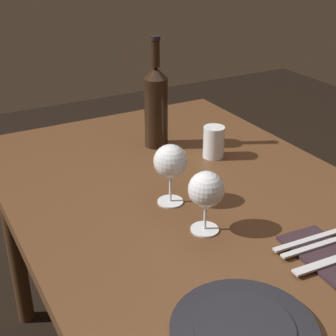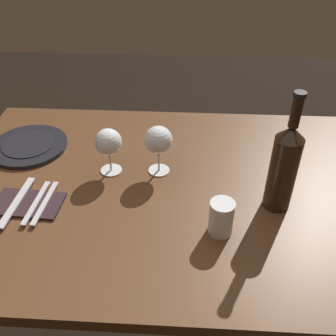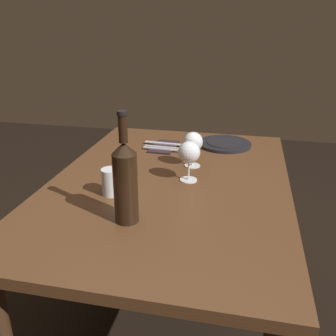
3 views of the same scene
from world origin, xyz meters
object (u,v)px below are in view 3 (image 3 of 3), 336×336
object	(u,v)px
wine_glass_right	(193,143)
water_tumbler	(111,183)
folded_napkin	(164,147)
fork_inner	(163,147)
fork_outer	(162,149)
table_knife	(165,143)
wine_glass_left	(189,153)
wine_bottle	(125,181)
dinner_plate	(225,144)

from	to	relation	value
wine_glass_right	water_tumbler	world-z (taller)	wine_glass_right
folded_napkin	fork_inner	distance (m)	0.03
fork_outer	table_knife	bearing A→B (deg)	0.00
wine_glass_left	fork_inner	distance (m)	0.39
wine_bottle	dinner_plate	distance (m)	0.84
wine_bottle	dinner_plate	bearing A→B (deg)	-17.02
dinner_plate	fork_outer	xyz separation A→B (m)	(-0.15, 0.28, 0.00)
table_knife	fork_outer	bearing A→B (deg)	180.00
table_knife	wine_bottle	bearing A→B (deg)	-176.79
wine_glass_left	wine_bottle	world-z (taller)	wine_bottle
wine_glass_right	fork_inner	xyz separation A→B (m)	(0.18, 0.17, -0.09)
folded_napkin	fork_outer	distance (m)	0.05
water_tumbler	fork_outer	world-z (taller)	water_tumbler
folded_napkin	fork_outer	bearing A→B (deg)	180.00
wine_bottle	folded_napkin	world-z (taller)	wine_bottle
wine_glass_left	fork_inner	size ratio (longest dim) A/B	0.87
wine_bottle	fork_inner	distance (m)	0.68
dinner_plate	folded_napkin	bearing A→B (deg)	108.75
wine_glass_right	fork_outer	distance (m)	0.25
wine_glass_left	folded_napkin	xyz separation A→B (m)	(0.36, 0.18, -0.11)
wine_glass_left	table_knife	distance (m)	0.44
dinner_plate	fork_inner	world-z (taller)	dinner_plate
wine_glass_right	fork_outer	xyz separation A→B (m)	(0.16, 0.17, -0.09)
dinner_plate	wine_bottle	bearing A→B (deg)	162.98
wine_bottle	water_tumbler	bearing A→B (deg)	34.51
table_knife	wine_glass_left	bearing A→B (deg)	-155.32
wine_glass_right	dinner_plate	size ratio (longest dim) A/B	0.58
fork_inner	wine_bottle	bearing A→B (deg)	-176.53
wine_bottle	folded_napkin	size ratio (longest dim) A/B	1.76
fork_outer	wine_glass_right	bearing A→B (deg)	-132.70
wine_glass_left	wine_glass_right	distance (m)	0.15
wine_glass_left	table_knife	world-z (taller)	wine_glass_left
wine_bottle	water_tumbler	size ratio (longest dim) A/B	3.57
wine_bottle	table_knife	size ratio (longest dim) A/B	1.64
folded_napkin	wine_bottle	bearing A→B (deg)	-176.65
wine_glass_right	folded_napkin	distance (m)	0.28
folded_napkin	fork_inner	bearing A→B (deg)	180.00
folded_napkin	table_knife	xyz separation A→B (m)	(0.03, 0.00, 0.01)
water_tumbler	folded_napkin	xyz separation A→B (m)	(0.53, -0.07, -0.04)
wine_bottle	table_knife	bearing A→B (deg)	3.21
table_knife	wine_glass_right	bearing A→B (deg)	-144.38
fork_outer	table_knife	world-z (taller)	same
fork_outer	table_knife	distance (m)	0.08
wine_glass_right	folded_napkin	world-z (taller)	wine_glass_right
fork_inner	folded_napkin	bearing A→B (deg)	0.00
wine_glass_right	water_tumbler	bearing A→B (deg)	143.77
wine_glass_right	table_knife	size ratio (longest dim) A/B	0.70
fork_inner	wine_glass_right	bearing A→B (deg)	-136.95
fork_inner	table_knife	world-z (taller)	same
fork_inner	table_knife	distance (m)	0.05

